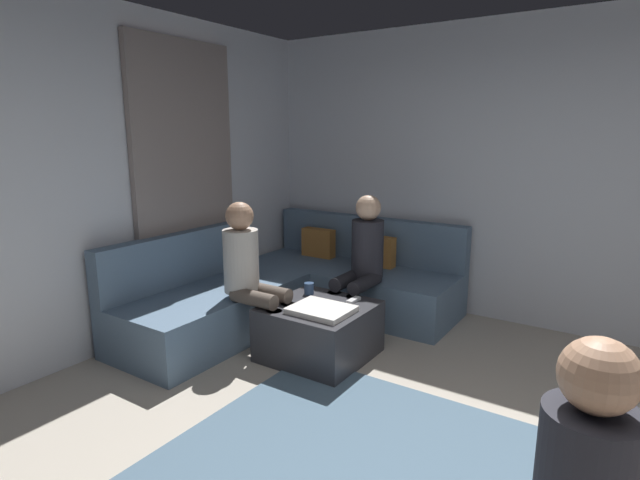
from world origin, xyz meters
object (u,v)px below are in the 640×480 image
object	(u,v)px
person_on_couch_back	(362,259)
ottoman	(319,331)
game_remote	(354,300)
sectional_couch	(295,289)
coffee_mug	(309,288)
person_on_couch_side	(251,271)

from	to	relation	value
person_on_couch_back	ottoman	bearing A→B (deg)	87.86
ottoman	game_remote	size ratio (longest dim) A/B	5.07
sectional_couch	coffee_mug	world-z (taller)	sectional_couch
sectional_couch	game_remote	xyz separation A→B (m)	(0.84, -0.36, 0.15)
person_on_couch_back	person_on_couch_side	size ratio (longest dim) A/B	1.00
sectional_couch	person_on_couch_side	distance (m)	0.88
sectional_couch	person_on_couch_side	xyz separation A→B (m)	(0.15, -0.78, 0.38)
sectional_couch	game_remote	distance (m)	0.93
game_remote	sectional_couch	bearing A→B (deg)	156.98
coffee_mug	sectional_couch	bearing A→B (deg)	137.97
coffee_mug	ottoman	bearing A→B (deg)	-39.29
person_on_couch_back	person_on_couch_side	xyz separation A→B (m)	(-0.54, -0.83, 0.00)
ottoman	coffee_mug	world-z (taller)	coffee_mug
game_remote	person_on_couch_back	xyz separation A→B (m)	(-0.16, 0.41, 0.23)
coffee_mug	person_on_couch_side	bearing A→B (deg)	-127.66
coffee_mug	game_remote	xyz separation A→B (m)	(0.40, 0.04, -0.04)
sectional_couch	ottoman	bearing A→B (deg)	-41.14
ottoman	person_on_couch_side	xyz separation A→B (m)	(-0.51, -0.20, 0.45)
coffee_mug	game_remote	bearing A→B (deg)	5.71
game_remote	person_on_couch_back	size ratio (longest dim) A/B	0.12
ottoman	game_remote	xyz separation A→B (m)	(0.18, 0.22, 0.22)
person_on_couch_back	person_on_couch_side	distance (m)	0.99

